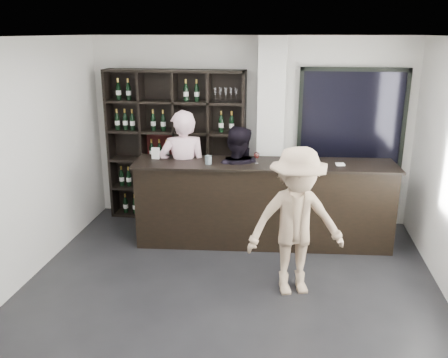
# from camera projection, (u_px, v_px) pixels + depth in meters

# --- Properties ---
(floor) EXTENTS (5.00, 5.50, 0.01)m
(floor) POSITION_uv_depth(u_px,v_px,m) (226.00, 306.00, 5.33)
(floor) COLOR black
(floor) RESTS_ON ground
(wine_shelf) EXTENTS (2.20, 0.35, 2.40)m
(wine_shelf) POSITION_uv_depth(u_px,v_px,m) (176.00, 146.00, 7.55)
(wine_shelf) COLOR black
(wine_shelf) RESTS_ON floor
(structural_column) EXTENTS (0.40, 0.40, 2.90)m
(structural_column) POSITION_uv_depth(u_px,v_px,m) (271.00, 135.00, 7.19)
(structural_column) COLOR silver
(structural_column) RESTS_ON floor
(glass_panel) EXTENTS (1.60, 0.08, 2.10)m
(glass_panel) POSITION_uv_depth(u_px,v_px,m) (350.00, 137.00, 7.25)
(glass_panel) COLOR black
(glass_panel) RESTS_ON floor
(tasting_counter) EXTENTS (3.65, 0.75, 1.20)m
(tasting_counter) POSITION_uv_depth(u_px,v_px,m) (263.00, 203.00, 6.76)
(tasting_counter) COLOR black
(tasting_counter) RESTS_ON floor
(taster_pink) EXTENTS (0.79, 0.62, 1.90)m
(taster_pink) POSITION_uv_depth(u_px,v_px,m) (184.00, 175.00, 6.91)
(taster_pink) COLOR #EFC0CD
(taster_pink) RESTS_ON floor
(taster_black) EXTENTS (0.90, 0.75, 1.69)m
(taster_black) POSITION_uv_depth(u_px,v_px,m) (236.00, 184.00, 6.84)
(taster_black) COLOR black
(taster_black) RESTS_ON floor
(customer) EXTENTS (1.27, 0.94, 1.75)m
(customer) POSITION_uv_depth(u_px,v_px,m) (296.00, 222.00, 5.38)
(customer) COLOR tan
(customer) RESTS_ON floor
(wine_glass) EXTENTS (0.10, 0.10, 0.19)m
(wine_glass) POSITION_uv_depth(u_px,v_px,m) (257.00, 157.00, 6.52)
(wine_glass) COLOR white
(wine_glass) RESTS_ON tasting_counter
(spit_cup) EXTENTS (0.12, 0.12, 0.12)m
(spit_cup) POSITION_uv_depth(u_px,v_px,m) (208.00, 160.00, 6.50)
(spit_cup) COLOR #A9C0CB
(spit_cup) RESTS_ON tasting_counter
(napkin_stack) EXTENTS (0.13, 0.13, 0.02)m
(napkin_stack) POSITION_uv_depth(u_px,v_px,m) (340.00, 164.00, 6.48)
(napkin_stack) COLOR white
(napkin_stack) RESTS_ON tasting_counter
(card_stand) EXTENTS (0.11, 0.06, 0.16)m
(card_stand) POSITION_uv_depth(u_px,v_px,m) (156.00, 153.00, 6.78)
(card_stand) COLOR white
(card_stand) RESTS_ON tasting_counter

